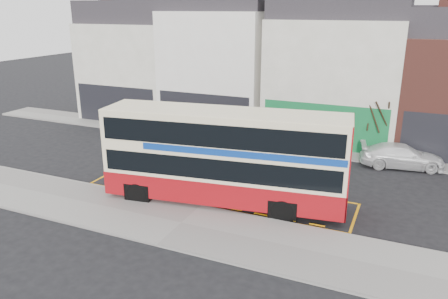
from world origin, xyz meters
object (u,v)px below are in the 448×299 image
at_px(car_silver, 171,132).
at_px(street_tree_left, 91,67).
at_px(bus_stop_post, 109,160).
at_px(car_grey, 256,141).
at_px(car_white, 402,156).
at_px(street_tree_right, 380,107).
at_px(double_decker_bus, 225,156).

xyz_separation_m(car_silver, street_tree_left, (-10.07, 4.00, 3.66)).
xyz_separation_m(bus_stop_post, car_grey, (4.30, 10.11, -1.28)).
height_order(bus_stop_post, car_white, bus_stop_post).
xyz_separation_m(car_white, street_tree_right, (-1.69, 1.68, 2.55)).
height_order(car_silver, street_tree_right, street_tree_right).
bearing_deg(street_tree_left, bus_stop_post, -48.02).
bearing_deg(street_tree_left, double_decker_bus, -33.55).
bearing_deg(car_white, double_decker_bus, 128.08).
height_order(car_white, street_tree_left, street_tree_left).
distance_m(car_grey, street_tree_right, 8.26).
bearing_deg(bus_stop_post, car_grey, 74.34).
bearing_deg(bus_stop_post, street_tree_right, 53.11).
xyz_separation_m(car_silver, car_grey, (6.14, 0.88, -0.13)).
distance_m(bus_stop_post, car_white, 17.18).
xyz_separation_m(street_tree_left, street_tree_right, (23.77, -1.07, -1.16)).
xyz_separation_m(double_decker_bus, street_tree_left, (-17.69, 11.73, 1.95)).
xyz_separation_m(bus_stop_post, street_tree_right, (11.86, 12.16, 1.34)).
height_order(double_decker_bus, bus_stop_post, double_decker_bus).
height_order(double_decker_bus, street_tree_right, street_tree_right).
distance_m(car_white, street_tree_right, 3.49).
bearing_deg(street_tree_left, car_white, -6.17).
height_order(bus_stop_post, car_grey, bus_stop_post).
distance_m(double_decker_bus, car_silver, 10.99).
xyz_separation_m(double_decker_bus, car_grey, (-1.48, 8.61, -1.83)).
xyz_separation_m(car_grey, street_tree_left, (-16.21, 3.12, 3.78)).
distance_m(bus_stop_post, street_tree_right, 17.04).
xyz_separation_m(double_decker_bus, car_silver, (-7.62, 7.73, -1.70)).
bearing_deg(double_decker_bus, car_white, 41.18).
relative_size(double_decker_bus, bus_stop_post, 4.10).
bearing_deg(bus_stop_post, double_decker_bus, 21.91).
distance_m(double_decker_bus, car_white, 12.00).
relative_size(bus_stop_post, car_white, 0.60).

